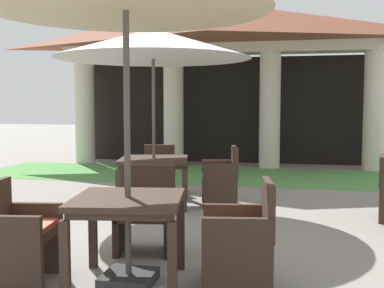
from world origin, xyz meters
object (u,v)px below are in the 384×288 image
at_px(patio_chair_mid_right_north, 159,170).
at_px(patio_chair_near_foreground_north, 145,213).
at_px(patio_table_mid_right, 154,164).
at_px(patio_chair_near_foreground_west, 19,235).
at_px(patio_table_near_foreground, 128,209).
at_px(patio_umbrella_mid_right, 153,44).
at_px(patio_chair_mid_right_east, 222,178).
at_px(patio_chair_near_foreground_east, 241,239).

bearing_deg(patio_chair_mid_right_north, patio_chair_near_foreground_north, 91.62).
bearing_deg(patio_table_mid_right, patio_chair_near_foreground_north, -75.87).
distance_m(patio_chair_near_foreground_north, patio_chair_near_foreground_west, 1.33).
bearing_deg(patio_table_near_foreground, patio_table_mid_right, 102.58).
relative_size(patio_table_mid_right, patio_umbrella_mid_right, 0.41).
bearing_deg(patio_table_near_foreground, patio_umbrella_mid_right, 102.58).
bearing_deg(patio_table_near_foreground, patio_chair_mid_right_east, 84.96).
distance_m(patio_chair_near_foreground_west, patio_umbrella_mid_right, 3.87).
xyz_separation_m(patio_table_mid_right, patio_chair_mid_right_east, (1.00, 0.21, -0.21)).
bearing_deg(patio_chair_near_foreground_north, patio_chair_near_foreground_east, 135.02).
bearing_deg(patio_table_near_foreground, patio_chair_near_foreground_west, -171.19).
distance_m(patio_chair_near_foreground_north, patio_table_mid_right, 2.31).
bearing_deg(patio_chair_near_foreground_west, patio_chair_near_foreground_north, 135.12).
height_order(patio_chair_near_foreground_east, patio_chair_mid_right_east, patio_chair_near_foreground_east).
distance_m(patio_chair_near_foreground_west, patio_chair_mid_right_north, 4.31).
bearing_deg(patio_table_mid_right, patio_chair_mid_right_north, 101.79).
distance_m(patio_chair_near_foreground_east, patio_chair_mid_right_north, 4.42).
distance_m(patio_chair_mid_right_north, patio_chair_mid_right_east, 1.45).
bearing_deg(patio_chair_near_foreground_east, patio_umbrella_mid_right, 19.72).
bearing_deg(patio_table_mid_right, patio_chair_near_foreground_west, -93.88).
relative_size(patio_chair_near_foreground_east, patio_chair_near_foreground_west, 1.02).
height_order(patio_chair_near_foreground_west, patio_umbrella_mid_right, patio_umbrella_mid_right).
relative_size(patio_chair_near_foreground_north, patio_chair_mid_right_north, 1.08).
bearing_deg(patio_chair_mid_right_east, patio_table_near_foreground, 163.17).
xyz_separation_m(patio_table_near_foreground, patio_chair_near_foreground_east, (0.93, 0.14, -0.24)).
bearing_deg(patio_chair_mid_right_north, patio_chair_near_foreground_east, 102.92).
distance_m(patio_table_near_foreground, patio_umbrella_mid_right, 3.69).
bearing_deg(patio_umbrella_mid_right, patio_chair_mid_right_north, 101.79).
distance_m(patio_table_near_foreground, patio_chair_near_foreground_east, 0.98).
xyz_separation_m(patio_chair_near_foreground_north, patio_umbrella_mid_right, (-0.56, 2.23, 2.01)).
distance_m(patio_chair_near_foreground_east, patio_table_mid_right, 3.44).
bearing_deg(patio_chair_near_foreground_north, patio_chair_mid_right_east, -109.10).
height_order(patio_chair_near_foreground_east, patio_umbrella_mid_right, patio_umbrella_mid_right).
height_order(patio_chair_near_foreground_north, patio_chair_near_foreground_west, patio_chair_near_foreground_north).
relative_size(patio_table_near_foreground, patio_chair_near_foreground_north, 1.16).
xyz_separation_m(patio_umbrella_mid_right, patio_chair_mid_right_east, (1.00, 0.21, -1.99)).
distance_m(patio_table_mid_right, patio_umbrella_mid_right, 1.78).
distance_m(patio_table_mid_right, patio_chair_mid_right_north, 1.05).
xyz_separation_m(patio_chair_near_foreground_north, patio_chair_mid_right_east, (0.44, 2.44, 0.02)).
distance_m(patio_table_near_foreground, patio_chair_mid_right_east, 3.39).
xyz_separation_m(patio_table_near_foreground, patio_table_mid_right, (-0.71, 3.16, -0.02)).
height_order(patio_chair_mid_right_north, patio_chair_mid_right_east, patio_chair_mid_right_east).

